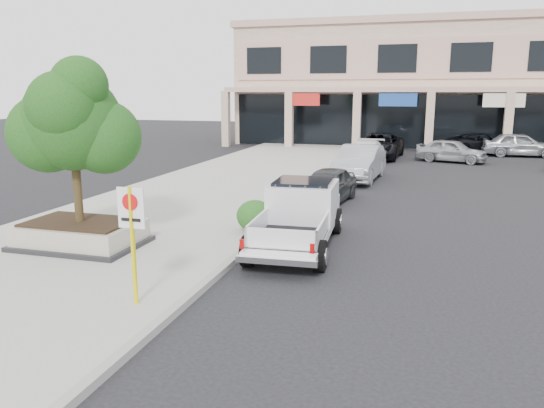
% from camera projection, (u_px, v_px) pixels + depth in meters
% --- Properties ---
extents(ground, '(120.00, 120.00, 0.00)m').
position_uv_depth(ground, '(289.00, 275.00, 12.33)').
color(ground, black).
rests_on(ground, ground).
extents(sidewalk, '(8.00, 52.00, 0.15)m').
position_uv_depth(sidewalk, '(185.00, 205.00, 19.45)').
color(sidewalk, gray).
rests_on(sidewalk, ground).
extents(curb, '(0.20, 52.00, 0.15)m').
position_uv_depth(curb, '(289.00, 212.00, 18.37)').
color(curb, gray).
rests_on(curb, ground).
extents(strip_mall, '(40.55, 12.43, 9.50)m').
position_uv_depth(strip_mall, '(499.00, 84.00, 41.00)').
color(strip_mall, tan).
rests_on(strip_mall, ground).
extents(planter, '(3.20, 2.20, 0.68)m').
position_uv_depth(planter, '(81.00, 234.00, 14.07)').
color(planter, black).
rests_on(planter, sidewalk).
extents(planter_tree, '(2.90, 2.55, 4.00)m').
position_uv_depth(planter_tree, '(81.00, 122.00, 13.57)').
color(planter_tree, '#2F2412').
rests_on(planter_tree, planter).
extents(no_parking_sign, '(0.55, 0.09, 2.30)m').
position_uv_depth(no_parking_sign, '(132.00, 230.00, 9.97)').
color(no_parking_sign, yellow).
rests_on(no_parking_sign, sidewalk).
extents(hedge, '(1.10, 0.99, 0.93)m').
position_uv_depth(hedge, '(255.00, 216.00, 15.47)').
color(hedge, '#144717').
rests_on(hedge, sidewalk).
extents(pickup_truck, '(2.34, 5.57, 1.72)m').
position_uv_depth(pickup_truck, '(297.00, 217.00, 14.31)').
color(pickup_truck, silver).
rests_on(pickup_truck, ground).
extents(curb_car_a, '(2.06, 4.08, 1.33)m').
position_uv_depth(curb_car_a, '(327.00, 185.00, 20.19)').
color(curb_car_a, '#2D3032').
rests_on(curb_car_a, ground).
extents(curb_car_b, '(2.13, 5.15, 1.66)m').
position_uv_depth(curb_car_b, '(359.00, 163.00, 25.29)').
color(curb_car_b, '#9C9EA4').
rests_on(curb_car_b, ground).
extents(curb_car_c, '(2.07, 4.75, 1.36)m').
position_uv_depth(curb_car_c, '(366.00, 153.00, 30.85)').
color(curb_car_c, white).
rests_on(curb_car_c, ground).
extents(curb_car_d, '(3.03, 5.86, 1.58)m').
position_uv_depth(curb_car_d, '(379.00, 146.00, 33.54)').
color(curb_car_d, black).
rests_on(curb_car_d, ground).
extents(lot_car_a, '(4.39, 2.75, 1.40)m').
position_uv_depth(lot_car_a, '(452.00, 151.00, 31.75)').
color(lot_car_a, '#989B9F').
rests_on(lot_car_a, ground).
extents(lot_car_d, '(5.30, 3.39, 1.36)m').
position_uv_depth(lot_car_d, '(485.00, 143.00, 36.43)').
color(lot_car_d, black).
rests_on(lot_car_d, ground).
extents(lot_car_e, '(4.65, 1.97, 1.57)m').
position_uv_depth(lot_car_e, '(520.00, 144.00, 34.48)').
color(lot_car_e, '#9A9CA1').
rests_on(lot_car_e, ground).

